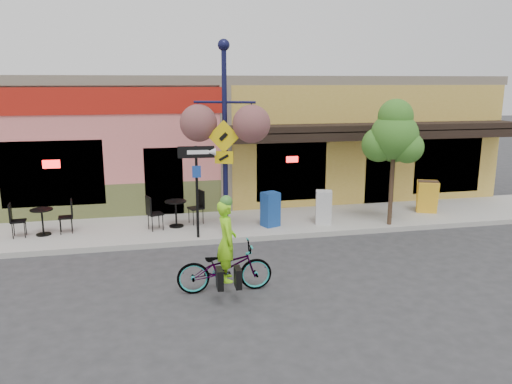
# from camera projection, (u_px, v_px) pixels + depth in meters

# --- Properties ---
(ground) EXTENTS (90.00, 90.00, 0.00)m
(ground) POSITION_uv_depth(u_px,v_px,m) (284.00, 246.00, 13.41)
(ground) COLOR #2D2D30
(ground) RESTS_ON ground
(sidewalk) EXTENTS (24.00, 3.00, 0.15)m
(sidewalk) POSITION_uv_depth(u_px,v_px,m) (266.00, 223.00, 15.30)
(sidewalk) COLOR #9E9B93
(sidewalk) RESTS_ON ground
(curb) EXTENTS (24.00, 0.12, 0.15)m
(curb) POSITION_uv_depth(u_px,v_px,m) (278.00, 237.00, 13.92)
(curb) COLOR #A8A59E
(curb) RESTS_ON ground
(building) EXTENTS (18.20, 8.20, 4.50)m
(building) POSITION_uv_depth(u_px,v_px,m) (235.00, 134.00, 20.08)
(building) COLOR #DB706C
(building) RESTS_ON ground
(bicycle) EXTENTS (2.01, 0.75, 1.05)m
(bicycle) POSITION_uv_depth(u_px,v_px,m) (225.00, 267.00, 10.39)
(bicycle) COLOR maroon
(bicycle) RESTS_ON ground
(cyclist_rider) EXTENTS (0.42, 0.63, 1.70)m
(cyclist_rider) POSITION_uv_depth(u_px,v_px,m) (227.00, 252.00, 10.33)
(cyclist_rider) COLOR #8DEB18
(cyclist_rider) RESTS_ON ground
(lamp_post) EXTENTS (1.81, 1.27, 5.25)m
(lamp_post) POSITION_uv_depth(u_px,v_px,m) (225.00, 140.00, 13.35)
(lamp_post) COLOR #121339
(lamp_post) RESTS_ON sidewalk
(one_way_sign) EXTENTS (0.98, 0.28, 2.51)m
(one_way_sign) POSITION_uv_depth(u_px,v_px,m) (197.00, 192.00, 13.37)
(one_way_sign) COLOR black
(one_way_sign) RESTS_ON sidewalk
(cafe_set_left) EXTENTS (1.68, 0.98, 0.96)m
(cafe_set_left) POSITION_uv_depth(u_px,v_px,m) (42.00, 218.00, 13.75)
(cafe_set_left) COLOR black
(cafe_set_left) RESTS_ON sidewalk
(cafe_set_right) EXTENTS (1.87, 1.35, 1.01)m
(cafe_set_right) POSITION_uv_depth(u_px,v_px,m) (176.00, 210.00, 14.54)
(cafe_set_right) COLOR black
(cafe_set_right) RESTS_ON sidewalk
(newspaper_box_blue) EXTENTS (0.58, 0.55, 1.02)m
(newspaper_box_blue) POSITION_uv_depth(u_px,v_px,m) (270.00, 209.00, 14.60)
(newspaper_box_blue) COLOR #184392
(newspaper_box_blue) RESTS_ON sidewalk
(newspaper_box_grey) EXTENTS (0.57, 0.54, 0.99)m
(newspaper_box_grey) POSITION_uv_depth(u_px,v_px,m) (324.00, 207.00, 14.88)
(newspaper_box_grey) COLOR silver
(newspaper_box_grey) RESTS_ON sidewalk
(street_tree) EXTENTS (1.80, 1.80, 3.74)m
(street_tree) POSITION_uv_depth(u_px,v_px,m) (393.00, 162.00, 14.48)
(street_tree) COLOR #3D7A26
(street_tree) RESTS_ON sidewalk
(sandwich_board) EXTENTS (0.76, 0.68, 1.05)m
(sandwich_board) POSITION_uv_depth(u_px,v_px,m) (428.00, 198.00, 15.92)
(sandwich_board) COLOR yellow
(sandwich_board) RESTS_ON sidewalk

